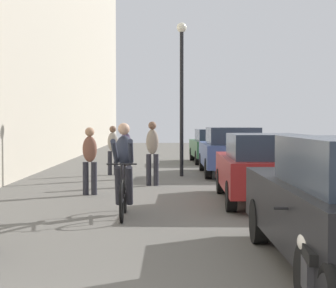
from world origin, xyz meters
name	(u,v)px	position (x,y,z in m)	size (l,w,h in m)	color
cyclist_on_bicycle	(124,172)	(0.38, 7.12, 0.81)	(0.52, 1.76, 1.74)	black
pedestrian_near	(90,157)	(-0.64, 10.09, 0.90)	(0.34, 0.25, 1.61)	#26262D
pedestrian_mid	(152,149)	(0.82, 12.00, 0.99)	(0.37, 0.28, 1.75)	#26262D
pedestrian_far	(126,149)	(-0.02, 13.67, 0.91)	(0.37, 0.29, 1.62)	#26262D
pedestrian_furthest	(113,147)	(-0.54, 15.08, 0.91)	(0.38, 0.30, 1.62)	#26262D
street_lamp	(182,79)	(1.70, 14.62, 3.11)	(0.32, 0.32, 4.90)	black
parked_car_second	(263,167)	(3.24, 8.81, 0.77)	(1.88, 4.23, 1.48)	maroon
parked_car_third	(231,150)	(3.33, 15.04, 0.81)	(1.91, 4.43, 1.57)	#384C84
parked_car_fourth	(213,145)	(3.25, 20.57, 0.75)	(1.81, 4.10, 1.44)	#23512D
parked_motorcycle	(315,270)	(2.44, 1.90, 0.40)	(0.62, 2.14, 0.92)	black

